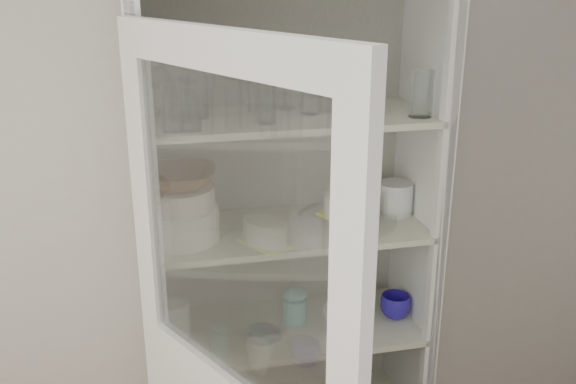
{
  "coord_description": "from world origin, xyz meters",
  "views": [
    {
      "loc": [
        -0.26,
        -0.77,
        2.12
      ],
      "look_at": [
        0.2,
        1.27,
        1.38
      ],
      "focal_mm": 40.0,
      "sensor_mm": 36.0,
      "label": 1
    }
  ],
  "objects_px": {
    "goblet_3": "(373,79)",
    "grey_bowl_stack": "(395,198)",
    "white_ramekin": "(347,204)",
    "mug_teal": "(350,299)",
    "goblet_0": "(160,88)",
    "plate_stack_front": "(181,223)",
    "teal_jar": "(295,307)",
    "glass_platter": "(347,219)",
    "measuring_cups": "(262,334)",
    "plate_stack_back": "(168,208)",
    "goblet_1": "(263,83)",
    "white_canister": "(176,318)",
    "cream_bowl": "(179,197)",
    "mug_blue": "(395,306)",
    "pantry_cabinet": "(284,297)",
    "goblet_2": "(285,82)",
    "yellow_trivet": "(347,215)",
    "terracotta_bowl": "(178,178)",
    "mug_white": "(338,319)"
  },
  "relations": [
    {
      "from": "glass_platter",
      "to": "measuring_cups",
      "type": "height_order",
      "value": "glass_platter"
    },
    {
      "from": "goblet_0",
      "to": "plate_stack_back",
      "type": "bearing_deg",
      "value": 90.0
    },
    {
      "from": "glass_platter",
      "to": "teal_jar",
      "type": "distance_m",
      "value": 0.4
    },
    {
      "from": "goblet_0",
      "to": "glass_platter",
      "type": "bearing_deg",
      "value": -7.3
    },
    {
      "from": "plate_stack_back",
      "to": "glass_platter",
      "type": "bearing_deg",
      "value": -13.58
    },
    {
      "from": "mug_teal",
      "to": "pantry_cabinet",
      "type": "bearing_deg",
      "value": -161.64
    },
    {
      "from": "pantry_cabinet",
      "to": "glass_platter",
      "type": "relative_size",
      "value": 5.94
    },
    {
      "from": "plate_stack_front",
      "to": "white_canister",
      "type": "bearing_deg",
      "value": 116.64
    },
    {
      "from": "goblet_3",
      "to": "grey_bowl_stack",
      "type": "height_order",
      "value": "goblet_3"
    },
    {
      "from": "goblet_3",
      "to": "glass_platter",
      "type": "height_order",
      "value": "goblet_3"
    },
    {
      "from": "cream_bowl",
      "to": "mug_blue",
      "type": "distance_m",
      "value": 0.93
    },
    {
      "from": "goblet_2",
      "to": "yellow_trivet",
      "type": "xyz_separation_m",
      "value": [
        0.2,
        -0.1,
        -0.47
      ]
    },
    {
      "from": "cream_bowl",
      "to": "white_canister",
      "type": "height_order",
      "value": "cream_bowl"
    },
    {
      "from": "terracotta_bowl",
      "to": "goblet_0",
      "type": "bearing_deg",
      "value": 108.49
    },
    {
      "from": "plate_stack_back",
      "to": "terracotta_bowl",
      "type": "bearing_deg",
      "value": -78.71
    },
    {
      "from": "measuring_cups",
      "to": "white_canister",
      "type": "bearing_deg",
      "value": 160.01
    },
    {
      "from": "goblet_0",
      "to": "plate_stack_front",
      "type": "xyz_separation_m",
      "value": [
        0.03,
        -0.1,
        -0.43
      ]
    },
    {
      "from": "goblet_1",
      "to": "mug_blue",
      "type": "relative_size",
      "value": 1.51
    },
    {
      "from": "plate_stack_front",
      "to": "mug_blue",
      "type": "distance_m",
      "value": 0.89
    },
    {
      "from": "white_ramekin",
      "to": "grey_bowl_stack",
      "type": "bearing_deg",
      "value": 10.97
    },
    {
      "from": "cream_bowl",
      "to": "grey_bowl_stack",
      "type": "distance_m",
      "value": 0.79
    },
    {
      "from": "goblet_2",
      "to": "measuring_cups",
      "type": "relative_size",
      "value": 1.85
    },
    {
      "from": "white_ramekin",
      "to": "mug_teal",
      "type": "distance_m",
      "value": 0.43
    },
    {
      "from": "yellow_trivet",
      "to": "white_canister",
      "type": "relative_size",
      "value": 1.25
    },
    {
      "from": "glass_platter",
      "to": "white_canister",
      "type": "distance_m",
      "value": 0.71
    },
    {
      "from": "goblet_0",
      "to": "goblet_3",
      "type": "distance_m",
      "value": 0.73
    },
    {
      "from": "mug_blue",
      "to": "teal_jar",
      "type": "xyz_separation_m",
      "value": [
        -0.38,
        0.06,
        0.01
      ]
    },
    {
      "from": "goblet_1",
      "to": "teal_jar",
      "type": "relative_size",
      "value": 1.6
    },
    {
      "from": "plate_stack_back",
      "to": "mug_teal",
      "type": "xyz_separation_m",
      "value": [
        0.67,
        -0.09,
        -0.4
      ]
    },
    {
      "from": "grey_bowl_stack",
      "to": "teal_jar",
      "type": "distance_m",
      "value": 0.55
    },
    {
      "from": "pantry_cabinet",
      "to": "white_ramekin",
      "type": "xyz_separation_m",
      "value": [
        0.21,
        -0.08,
        0.39
      ]
    },
    {
      "from": "mug_teal",
      "to": "goblet_0",
      "type": "bearing_deg",
      "value": -160.04
    },
    {
      "from": "goblet_0",
      "to": "goblet_2",
      "type": "relative_size",
      "value": 0.98
    },
    {
      "from": "glass_platter",
      "to": "mug_blue",
      "type": "bearing_deg",
      "value": -6.05
    },
    {
      "from": "plate_stack_back",
      "to": "white_canister",
      "type": "height_order",
      "value": "plate_stack_back"
    },
    {
      "from": "plate_stack_front",
      "to": "white_ramekin",
      "type": "height_order",
      "value": "plate_stack_front"
    },
    {
      "from": "terracotta_bowl",
      "to": "mug_blue",
      "type": "xyz_separation_m",
      "value": [
        0.79,
        0.0,
        -0.57
      ]
    },
    {
      "from": "goblet_2",
      "to": "cream_bowl",
      "type": "bearing_deg",
      "value": -161.75
    },
    {
      "from": "cream_bowl",
      "to": "yellow_trivet",
      "type": "relative_size",
      "value": 1.51
    },
    {
      "from": "goblet_2",
      "to": "teal_jar",
      "type": "height_order",
      "value": "goblet_2"
    },
    {
      "from": "goblet_3",
      "to": "measuring_cups",
      "type": "height_order",
      "value": "goblet_3"
    },
    {
      "from": "yellow_trivet",
      "to": "white_ramekin",
      "type": "height_order",
      "value": "white_ramekin"
    },
    {
      "from": "goblet_1",
      "to": "glass_platter",
      "type": "xyz_separation_m",
      "value": [
        0.28,
        -0.12,
        -0.48
      ]
    },
    {
      "from": "goblet_1",
      "to": "mug_white",
      "type": "distance_m",
      "value": 0.89
    },
    {
      "from": "measuring_cups",
      "to": "mug_blue",
      "type": "bearing_deg",
      "value": 4.68
    },
    {
      "from": "goblet_1",
      "to": "teal_jar",
      "type": "distance_m",
      "value": 0.84
    },
    {
      "from": "goblet_3",
      "to": "yellow_trivet",
      "type": "xyz_separation_m",
      "value": [
        -0.11,
        -0.1,
        -0.46
      ]
    },
    {
      "from": "pantry_cabinet",
      "to": "teal_jar",
      "type": "bearing_deg",
      "value": -52.37
    },
    {
      "from": "mug_blue",
      "to": "measuring_cups",
      "type": "distance_m",
      "value": 0.52
    },
    {
      "from": "goblet_1",
      "to": "yellow_trivet",
      "type": "bearing_deg",
      "value": -23.43
    }
  ]
}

